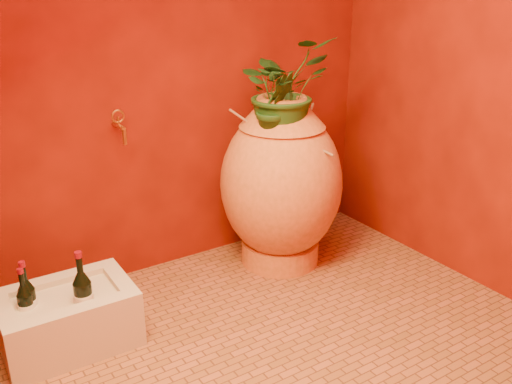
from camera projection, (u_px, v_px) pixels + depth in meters
floor at (279, 339)px, 2.74m from camera, size 2.50×2.50×0.00m
wall_back at (176, 50)px, 3.06m from camera, size 2.50×0.02×2.50m
wall_right at (483, 55)px, 2.92m from camera, size 0.02×2.00×2.50m
amphora at (281, 183)px, 3.30m from camera, size 0.83×0.83×1.01m
stone_basin at (68, 319)px, 2.66m from camera, size 0.61×0.41×0.28m
wine_bottle_a at (28, 302)px, 2.56m from camera, size 0.08×0.08×0.32m
wine_bottle_b at (84, 297)px, 2.58m from camera, size 0.09×0.09×0.35m
wine_bottle_c at (26, 306)px, 2.54m from camera, size 0.07×0.07×0.29m
wall_tap at (120, 125)px, 2.93m from camera, size 0.07×0.15×0.17m
plant_main at (283, 89)px, 3.07m from camera, size 0.54×0.48×0.56m
plant_side at (275, 108)px, 3.01m from camera, size 0.25×0.22×0.38m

